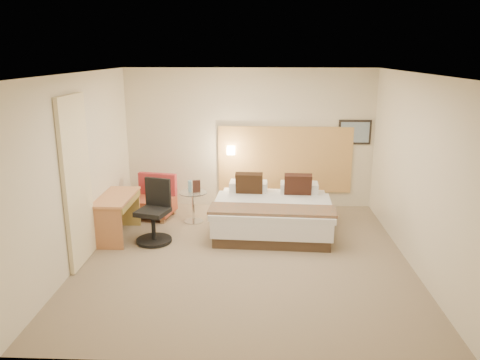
{
  "coord_description": "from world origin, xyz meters",
  "views": [
    {
      "loc": [
        0.2,
        -6.47,
        2.97
      ],
      "look_at": [
        -0.1,
        0.54,
        1.05
      ],
      "focal_mm": 35.0,
      "sensor_mm": 36.0,
      "label": 1
    }
  ],
  "objects_px": {
    "bed": "(273,212)",
    "side_table": "(193,205)",
    "desk": "(118,205)",
    "desk_chair": "(155,217)",
    "lounge_chair": "(154,200)"
  },
  "relations": [
    {
      "from": "side_table",
      "to": "desk_chair",
      "type": "xyz_separation_m",
      "value": [
        -0.5,
        -0.92,
        0.1
      ]
    },
    {
      "from": "lounge_chair",
      "to": "desk",
      "type": "relative_size",
      "value": 0.74
    },
    {
      "from": "bed",
      "to": "desk_chair",
      "type": "distance_m",
      "value": 2.01
    },
    {
      "from": "bed",
      "to": "desk",
      "type": "bearing_deg",
      "value": -170.06
    },
    {
      "from": "side_table",
      "to": "desk",
      "type": "bearing_deg",
      "value": -146.26
    },
    {
      "from": "bed",
      "to": "lounge_chair",
      "type": "xyz_separation_m",
      "value": [
        -2.2,
        0.58,
        -0.0
      ]
    },
    {
      "from": "desk",
      "to": "desk_chair",
      "type": "relative_size",
      "value": 1.13
    },
    {
      "from": "bed",
      "to": "desk",
      "type": "xyz_separation_m",
      "value": [
        -2.55,
        -0.45,
        0.25
      ]
    },
    {
      "from": "lounge_chair",
      "to": "desk_chair",
      "type": "distance_m",
      "value": 1.23
    },
    {
      "from": "lounge_chair",
      "to": "side_table",
      "type": "relative_size",
      "value": 1.36
    },
    {
      "from": "side_table",
      "to": "desk_chair",
      "type": "distance_m",
      "value": 1.05
    },
    {
      "from": "side_table",
      "to": "desk",
      "type": "xyz_separation_m",
      "value": [
        -1.13,
        -0.76,
        0.25
      ]
    },
    {
      "from": "bed",
      "to": "side_table",
      "type": "distance_m",
      "value": 1.45
    },
    {
      "from": "bed",
      "to": "side_table",
      "type": "relative_size",
      "value": 3.28
    },
    {
      "from": "desk_chair",
      "to": "side_table",
      "type": "bearing_deg",
      "value": 61.55
    }
  ]
}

